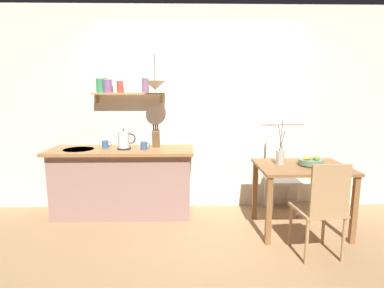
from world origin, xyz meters
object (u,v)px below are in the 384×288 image
at_px(electric_kettle, 124,140).
at_px(fruit_bowl, 311,161).
at_px(dining_table, 302,176).
at_px(dining_chair_near, 322,206).
at_px(coffee_mug_spare, 144,146).
at_px(knife_block, 156,138).
at_px(dining_chair_far, 280,172).
at_px(coffee_mug_by_sink, 105,144).
at_px(pendant_lamp, 155,85).
at_px(twig_vase, 280,157).

bearing_deg(electric_kettle, fruit_bowl, -12.00).
bearing_deg(dining_table, dining_chair_near, -92.10).
relative_size(dining_table, coffee_mug_spare, 8.00).
xyz_separation_m(dining_chair_near, coffee_mug_spare, (-1.82, 1.04, 0.40)).
relative_size(knife_block, coffee_mug_spare, 2.39).
bearing_deg(dining_table, dining_chair_far, 94.71).
distance_m(electric_kettle, coffee_mug_by_sink, 0.27).
xyz_separation_m(coffee_mug_spare, pendant_lamp, (0.15, -0.02, 0.74)).
bearing_deg(dining_chair_near, electric_kettle, 152.47).
distance_m(dining_chair_far, coffee_mug_spare, 1.85).
relative_size(dining_table, fruit_bowl, 3.74).
bearing_deg(coffee_mug_spare, knife_block, 53.53).
bearing_deg(knife_block, twig_vase, -20.71).
bearing_deg(coffee_mug_spare, dining_chair_far, 5.97).
relative_size(dining_chair_far, fruit_bowl, 3.59).
distance_m(fruit_bowl, electric_kettle, 2.25).
distance_m(electric_kettle, knife_block, 0.41).
height_order(twig_vase, pendant_lamp, pendant_lamp).
bearing_deg(coffee_mug_by_sink, knife_block, 6.07).
distance_m(twig_vase, knife_block, 1.58).
bearing_deg(knife_block, fruit_bowl, -18.61).
height_order(dining_table, electric_kettle, electric_kettle).
height_order(dining_table, coffee_mug_by_sink, coffee_mug_by_sink).
height_order(coffee_mug_by_sink, pendant_lamp, pendant_lamp).
bearing_deg(coffee_mug_spare, pendant_lamp, -6.44).
distance_m(dining_chair_near, coffee_mug_by_sink, 2.63).
distance_m(dining_chair_far, coffee_mug_by_sink, 2.33).
height_order(electric_kettle, knife_block, knife_block).
bearing_deg(twig_vase, dining_table, -13.33).
height_order(fruit_bowl, pendant_lamp, pendant_lamp).
bearing_deg(pendant_lamp, coffee_mug_spare, 173.56).
bearing_deg(dining_chair_near, dining_table, 87.90).
height_order(dining_chair_far, coffee_mug_by_sink, coffee_mug_by_sink).
xyz_separation_m(dining_table, coffee_mug_by_sink, (-2.35, 0.54, 0.28)).
xyz_separation_m(twig_vase, electric_kettle, (-1.86, 0.41, 0.13)).
height_order(dining_chair_far, electric_kettle, electric_kettle).
xyz_separation_m(electric_kettle, coffee_mug_by_sink, (-0.25, 0.07, -0.06)).
relative_size(twig_vase, electric_kettle, 1.98).
height_order(dining_chair_near, electric_kettle, electric_kettle).
relative_size(dining_chair_near, coffee_mug_by_sink, 7.72).
distance_m(electric_kettle, pendant_lamp, 0.79).
height_order(dining_chair_near, pendant_lamp, pendant_lamp).
height_order(dining_chair_near, coffee_mug_spare, coffee_mug_spare).
distance_m(twig_vase, coffee_mug_spare, 1.65).
height_order(twig_vase, coffee_mug_by_sink, twig_vase).
height_order(dining_chair_near, fruit_bowl, dining_chair_near).
bearing_deg(dining_chair_far, coffee_mug_by_sink, -178.13).
xyz_separation_m(coffee_mug_by_sink, pendant_lamp, (0.66, -0.13, 0.74)).
relative_size(dining_chair_near, coffee_mug_spare, 7.68).
bearing_deg(dining_chair_far, twig_vase, -108.49).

